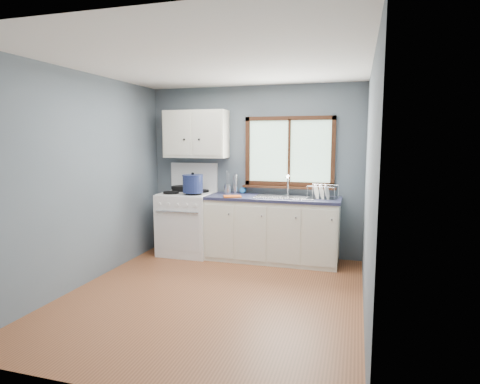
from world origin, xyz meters
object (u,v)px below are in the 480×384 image
(sink, at_px, (285,202))
(stockpot, at_px, (193,184))
(utensil_crock, at_px, (228,189))
(gas_range, at_px, (187,221))
(skillet, at_px, (180,188))
(base_cabinets, at_px, (272,232))
(thermos, at_px, (235,184))
(dish_rack, at_px, (322,195))

(sink, height_order, stockpot, stockpot)
(stockpot, relative_size, utensil_crock, 1.06)
(gas_range, bearing_deg, skillet, 140.59)
(base_cabinets, distance_m, utensil_crock, 0.93)
(thermos, bearing_deg, base_cabinets, -17.93)
(utensil_crock, height_order, dish_rack, utensil_crock)
(gas_range, height_order, utensil_crock, gas_range)
(gas_range, xyz_separation_m, utensil_crock, (0.59, 0.15, 0.50))
(stockpot, relative_size, thermos, 1.30)
(utensil_crock, bearing_deg, stockpot, -143.14)
(stockpot, distance_m, dish_rack, 1.83)
(thermos, bearing_deg, sink, -14.07)
(thermos, relative_size, dish_rack, 0.68)
(base_cabinets, relative_size, utensil_crock, 5.34)
(base_cabinets, height_order, stockpot, stockpot)
(skillet, distance_m, stockpot, 0.48)
(gas_range, distance_m, thermos, 0.92)
(utensil_crock, distance_m, dish_rack, 1.41)
(sink, height_order, thermos, sink)
(utensil_crock, bearing_deg, thermos, 33.82)
(skillet, relative_size, utensil_crock, 1.13)
(base_cabinets, distance_m, sink, 0.48)
(gas_range, distance_m, skillet, 0.54)
(stockpot, bearing_deg, skillet, 138.36)
(sink, bearing_deg, thermos, 165.93)
(gas_range, relative_size, thermos, 4.79)
(sink, xyz_separation_m, stockpot, (-1.31, -0.18, 0.23))
(sink, distance_m, skillet, 1.67)
(stockpot, height_order, thermos, stockpot)
(skillet, relative_size, thermos, 1.38)
(sink, distance_m, dish_rack, 0.52)
(stockpot, height_order, utensil_crock, utensil_crock)
(base_cabinets, bearing_deg, utensil_crock, 169.47)
(gas_range, xyz_separation_m, stockpot, (0.17, -0.17, 0.60))
(gas_range, relative_size, dish_rack, 3.25)
(gas_range, relative_size, skillet, 3.48)
(sink, distance_m, thermos, 0.84)
(thermos, distance_m, dish_rack, 1.32)
(base_cabinets, bearing_deg, sink, -0.13)
(base_cabinets, relative_size, dish_rack, 4.42)
(sink, relative_size, stockpot, 2.28)
(skillet, bearing_deg, gas_range, -32.38)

